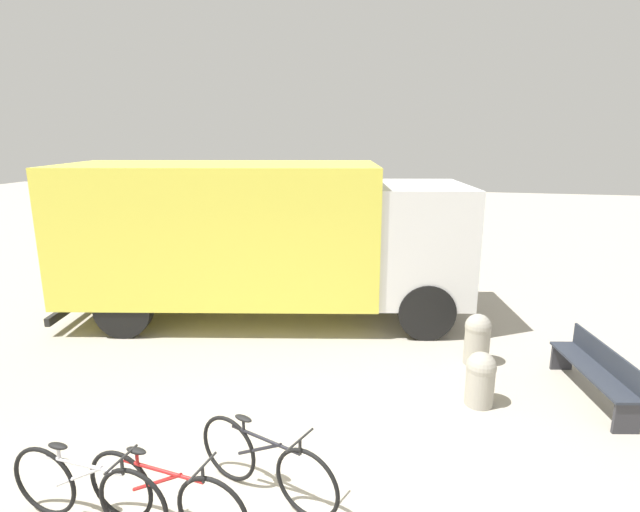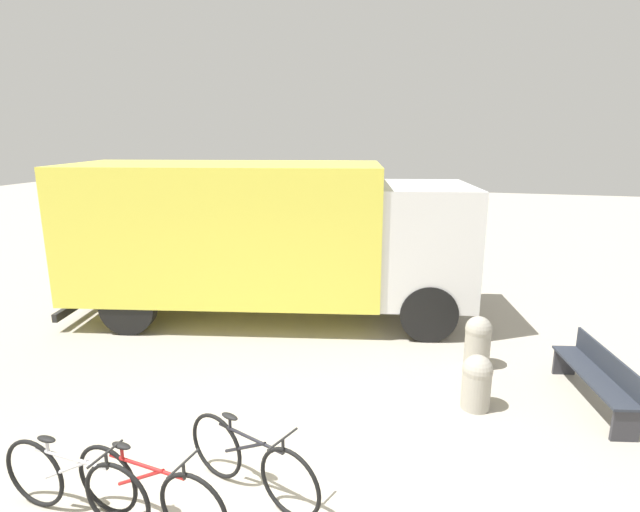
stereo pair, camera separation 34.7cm
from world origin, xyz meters
name	(u,v)px [view 2 (the right image)]	position (x,y,z in m)	size (l,w,h in m)	color
ground_plane	(244,505)	(0.00, 0.00, 0.00)	(60.00, 60.00, 0.00)	#A8A091
delivery_truck	(264,233)	(-1.73, 5.27, 1.77)	(8.31, 4.00, 3.14)	#EAE04C
park_bench	(598,374)	(4.02, 3.11, 0.45)	(0.77, 1.92, 0.78)	#282D38
bicycle_near	(74,483)	(-1.52, -0.58, 0.40)	(1.79, 0.44, 0.85)	black
bicycle_middle	(148,492)	(-0.75, -0.50, 0.40)	(1.78, 0.44, 0.85)	black
bicycle_far	(251,462)	(0.02, 0.17, 0.40)	(1.69, 0.71, 0.85)	black
bollard_near_bench	(477,380)	(2.37, 2.57, 0.42)	(0.41, 0.41, 0.78)	#9E998C
bollard_far_bench	(478,340)	(2.44, 3.90, 0.46)	(0.43, 0.43, 0.86)	#9E998C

